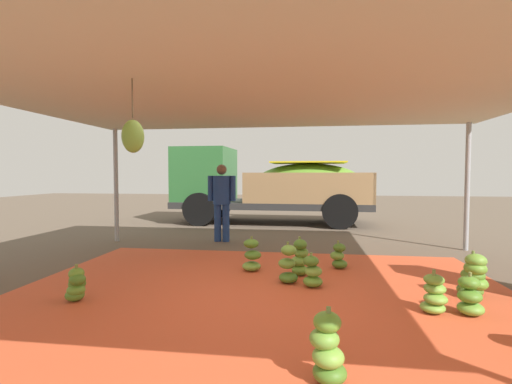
{
  "coord_description": "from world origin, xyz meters",
  "views": [
    {
      "loc": [
        0.59,
        -4.73,
        1.55
      ],
      "look_at": [
        -0.37,
        2.12,
        1.22
      ],
      "focal_mm": 26.03,
      "sensor_mm": 36.0,
      "label": 1
    }
  ],
  "objects": [
    {
      "name": "banana_bunch_9",
      "position": [
        2.37,
        -0.44,
        0.2
      ],
      "size": [
        0.37,
        0.37,
        0.47
      ],
      "color": "#6B9E38",
      "rests_on": "tarp_orange"
    },
    {
      "name": "banana_bunch_10",
      "position": [
        -2.19,
        -0.62,
        0.2
      ],
      "size": [
        0.31,
        0.32,
        0.45
      ],
      "color": "#518428",
      "rests_on": "tarp_orange"
    },
    {
      "name": "banana_bunch_3",
      "position": [
        0.75,
        -2.0,
        0.25
      ],
      "size": [
        0.33,
        0.32,
        0.57
      ],
      "color": "#477523",
      "rests_on": "tarp_orange"
    },
    {
      "name": "ground_plane",
      "position": [
        0.0,
        3.0,
        0.0
      ],
      "size": [
        40.0,
        40.0,
        0.0
      ],
      "primitive_type": "plane",
      "color": "brown"
    },
    {
      "name": "banana_bunch_4",
      "position": [
        2.66,
        0.18,
        0.27
      ],
      "size": [
        0.41,
        0.4,
        0.59
      ],
      "color": "#477523",
      "rests_on": "tarp_orange"
    },
    {
      "name": "banana_bunch_6",
      "position": [
        0.48,
        0.9,
        0.27
      ],
      "size": [
        0.35,
        0.36,
        0.6
      ],
      "color": "#60932D",
      "rests_on": "tarp_orange"
    },
    {
      "name": "tent_canopy",
      "position": [
        -0.01,
        -0.09,
        2.58
      ],
      "size": [
        8.0,
        7.0,
        2.66
      ],
      "color": "#9EA0A5",
      "rests_on": "ground"
    },
    {
      "name": "banana_bunch_0",
      "position": [
        0.32,
        0.49,
        0.26
      ],
      "size": [
        0.38,
        0.38,
        0.59
      ],
      "color": "#477523",
      "rests_on": "tarp_orange"
    },
    {
      "name": "worker_0",
      "position": [
        -1.37,
        3.59,
        1.04
      ],
      "size": [
        0.65,
        0.4,
        1.78
      ],
      "color": "navy",
      "rests_on": "ground"
    },
    {
      "name": "cargo_truck_main",
      "position": [
        -0.72,
        7.02,
        1.23
      ],
      "size": [
        6.15,
        2.42,
        2.4
      ],
      "color": "#2D2D2D",
      "rests_on": "ground"
    },
    {
      "name": "tarp_orange",
      "position": [
        0.0,
        0.0,
        0.01
      ],
      "size": [
        6.58,
        5.04,
        0.01
      ],
      "primitive_type": "cube",
      "color": "#D1512D",
      "rests_on": "ground"
    },
    {
      "name": "banana_bunch_7",
      "position": [
        2.0,
        -0.42,
        0.21
      ],
      "size": [
        0.39,
        0.38,
        0.48
      ],
      "color": "#75A83D",
      "rests_on": "tarp_orange"
    },
    {
      "name": "banana_bunch_2",
      "position": [
        -0.29,
        1.07,
        0.24
      ],
      "size": [
        0.38,
        0.37,
        0.56
      ],
      "color": "#75A83D",
      "rests_on": "tarp_orange"
    },
    {
      "name": "banana_bunch_5",
      "position": [
        0.66,
        0.35,
        0.21
      ],
      "size": [
        0.37,
        0.37,
        0.47
      ],
      "color": "#60932D",
      "rests_on": "tarp_orange"
    },
    {
      "name": "banana_bunch_8",
      "position": [
        1.11,
        1.42,
        0.2
      ],
      "size": [
        0.35,
        0.33,
        0.46
      ],
      "color": "#477523",
      "rests_on": "tarp_orange"
    }
  ]
}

